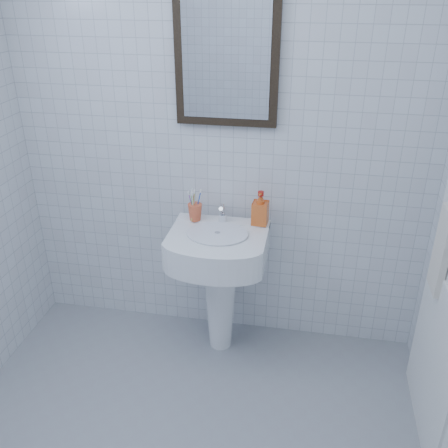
# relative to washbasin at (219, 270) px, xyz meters

# --- Properties ---
(wall_back) EXTENTS (2.20, 0.02, 2.50)m
(wall_back) POSITION_rel_washbasin_xyz_m (-0.04, 0.22, 0.74)
(wall_back) COLOR silver
(wall_back) RESTS_ON ground
(washbasin) EXTENTS (0.49, 0.36, 0.76)m
(washbasin) POSITION_rel_washbasin_xyz_m (0.00, 0.00, 0.00)
(washbasin) COLOR white
(washbasin) RESTS_ON ground
(faucet) EXTENTS (0.04, 0.09, 0.10)m
(faucet) POSITION_rel_washbasin_xyz_m (0.00, 0.09, 0.28)
(faucet) COLOR silver
(faucet) RESTS_ON washbasin
(toothbrush_cup) EXTENTS (0.10, 0.10, 0.09)m
(toothbrush_cup) POSITION_rel_washbasin_xyz_m (-0.15, 0.09, 0.29)
(toothbrush_cup) COLOR #E05934
(toothbrush_cup) RESTS_ON washbasin
(soap_dispenser) EXTENTS (0.09, 0.09, 0.18)m
(soap_dispenser) POSITION_rel_washbasin_xyz_m (0.19, 0.10, 0.33)
(soap_dispenser) COLOR red
(soap_dispenser) RESTS_ON washbasin
(wall_mirror) EXTENTS (0.50, 0.04, 0.62)m
(wall_mirror) POSITION_rel_washbasin_xyz_m (0.00, 0.20, 1.04)
(wall_mirror) COLOR black
(wall_mirror) RESTS_ON wall_back
(hand_towel) EXTENTS (0.03, 0.16, 0.38)m
(hand_towel) POSITION_rel_washbasin_xyz_m (1.00, -0.24, 0.36)
(hand_towel) COLOR silver
(hand_towel) RESTS_ON towel_ring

